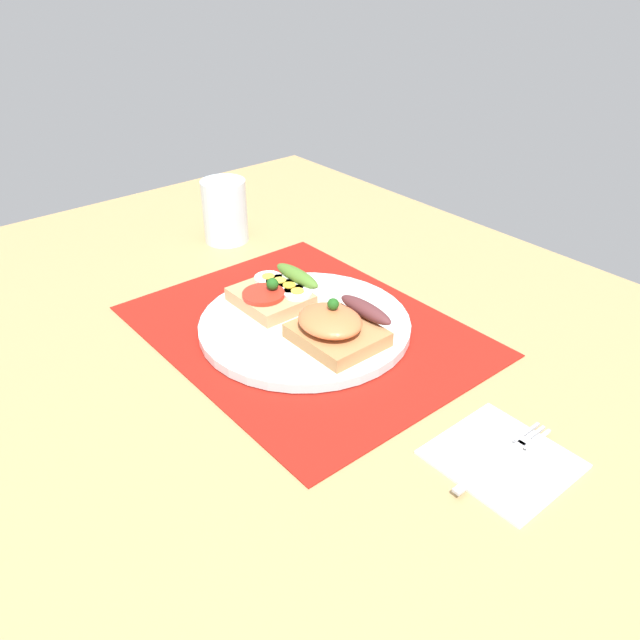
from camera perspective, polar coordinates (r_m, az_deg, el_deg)
ground_plane at (r=82.22cm, az=-1.34°, el=-1.92°), size 120.00×90.00×3.20cm
placemat at (r=81.27cm, az=-1.35°, el=-0.89°), size 42.71×33.37×0.30cm
plate at (r=80.87cm, az=-1.36°, el=-0.43°), size 26.74×26.74×1.23cm
sandwich_egg_tomato at (r=84.12cm, az=-3.96°, el=2.48°), size 9.60×9.68×3.99cm
sandwich_salmon at (r=75.64cm, az=1.48°, el=-0.60°), size 10.05×10.33×5.51cm
napkin at (r=64.94cm, az=15.85°, el=-11.85°), size 12.16×11.59×0.60cm
fork at (r=64.72cm, az=16.24°, el=-11.54°), size 1.62×13.74×0.32cm
drinking_glass at (r=105.31cm, az=-8.48°, el=9.60°), size 7.15×7.15×10.10cm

